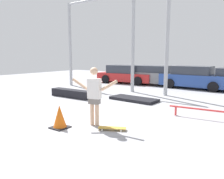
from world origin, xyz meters
TOP-DOWN VIEW (x-y plane):
  - ground_plane at (0.00, 0.00)m, footprint 36.00×36.00m
  - skateboarder at (1.20, -0.91)m, footprint 1.45×0.43m
  - skateboard at (1.89, -0.96)m, footprint 0.80×0.54m
  - grind_box at (-2.68, 1.89)m, footprint 2.38×0.53m
  - manual_pad at (0.32, 3.02)m, footprint 2.31×1.08m
  - grind_rail at (3.79, 1.70)m, footprint 2.38×0.28m
  - canopy_support_left at (-3.53, 5.18)m, footprint 5.24×0.20m
  - canopy_support_right at (3.53, 5.18)m, footprint 5.24×0.20m
  - parked_car_red at (-3.52, 8.48)m, footprint 4.44×2.15m
  - parked_car_grey at (-1.26, 8.84)m, footprint 4.01×1.95m
  - parked_car_blue at (1.55, 8.67)m, footprint 4.27×2.00m
  - traffic_cone at (0.53, -1.68)m, footprint 0.48×0.48m

SIDE VIEW (x-z plane):
  - ground_plane at x=0.00m, z-range 0.00..0.00m
  - skateboard at x=1.89m, z-range 0.03..0.10m
  - manual_pad at x=0.32m, z-range 0.00..0.13m
  - grind_box at x=-2.68m, z-range 0.00..0.39m
  - grind_rail at x=3.79m, z-range 0.10..0.45m
  - traffic_cone at x=0.53m, z-range -0.01..0.67m
  - parked_car_red at x=-3.52m, z-range -0.03..1.35m
  - parked_car_grey at x=-1.26m, z-range -0.02..1.36m
  - parked_car_blue at x=1.55m, z-range -0.03..1.41m
  - skateboarder at x=1.20m, z-range 0.11..1.86m
  - canopy_support_left at x=-3.53m, z-range 0.61..6.22m
  - canopy_support_right at x=3.53m, z-range 0.61..6.22m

